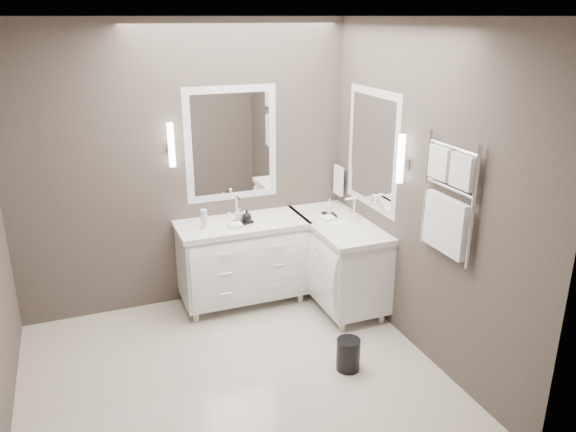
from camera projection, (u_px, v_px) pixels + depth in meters
name	position (u px, v px, depth m)	size (l,w,h in m)	color
floor	(235.00, 381.00, 4.40)	(3.20, 3.00, 0.01)	beige
ceiling	(221.00, 15.00, 3.49)	(3.20, 3.00, 0.01)	white
wall_back	(185.00, 168.00, 5.27)	(3.20, 0.01, 2.70)	#4A413B
wall_front	(315.00, 321.00, 2.63)	(3.20, 0.01, 2.70)	#4A413B
wall_right	(422.00, 195.00, 4.50)	(0.01, 3.00, 2.70)	#4A413B
vanity_back	(243.00, 257.00, 5.47)	(1.24, 0.59, 0.97)	white
vanity_right	(338.00, 256.00, 5.48)	(0.59, 1.24, 0.97)	white
mirror_back	(231.00, 144.00, 5.34)	(0.90, 0.02, 1.10)	white
mirror_right	(372.00, 149.00, 5.13)	(0.02, 0.90, 1.10)	white
sconce_back	(171.00, 146.00, 5.07)	(0.06, 0.06, 0.40)	white
sconce_right	(401.00, 160.00, 4.58)	(0.06, 0.06, 0.40)	white
towel_bar_corner	(338.00, 180.00, 5.75)	(0.03, 0.22, 0.30)	white
towel_ladder	(447.00, 205.00, 4.11)	(0.06, 0.58, 0.90)	white
waste_bin	(348.00, 354.00, 4.51)	(0.19, 0.19, 0.27)	black
amenity_tray_back	(243.00, 222.00, 5.31)	(0.17, 0.12, 0.02)	black
amenity_tray_right	(329.00, 215.00, 5.51)	(0.11, 0.15, 0.02)	black
water_bottle	(204.00, 219.00, 5.16)	(0.06, 0.06, 0.18)	silver
soap_bottle_a	(239.00, 215.00, 5.29)	(0.05, 0.05, 0.12)	white
soap_bottle_b	(247.00, 216.00, 5.27)	(0.09, 0.09, 0.12)	black
soap_bottle_c	(329.00, 206.00, 5.48)	(0.06, 0.06, 0.15)	white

